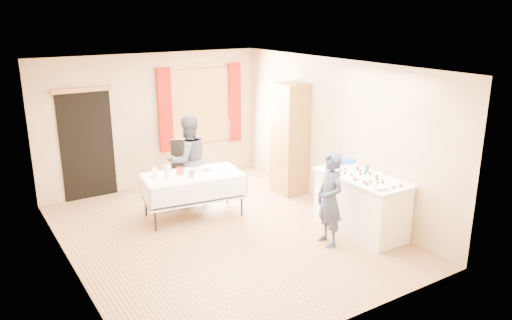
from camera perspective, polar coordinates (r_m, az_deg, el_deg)
floor at (r=7.94m, az=-3.77°, el=-8.44°), size 4.50×5.50×0.02m
ceiling at (r=7.23m, az=-4.18°, el=10.71°), size 4.50×5.50×0.02m
wall_back at (r=9.92m, az=-11.66°, el=4.39°), size 4.50×0.02×2.60m
wall_front at (r=5.35m, az=10.46°, el=-6.23°), size 4.50×0.02×2.60m
wall_left at (r=6.75m, az=-21.04°, el=-2.21°), size 0.02×5.50×2.60m
wall_right at (r=8.75m, az=9.15°, el=2.88°), size 0.02×5.50×2.60m
window_frame at (r=10.24m, az=-6.40°, el=6.15°), size 1.32×0.06×1.52m
window_pane at (r=10.22m, az=-6.37°, el=6.14°), size 1.20×0.02×1.40m
curtain_left at (r=9.88m, az=-10.35°, el=5.60°), size 0.28×0.06×1.65m
curtain_right at (r=10.55m, az=-2.46°, el=6.56°), size 0.28×0.06×1.65m
doorway at (r=9.60m, az=-18.73°, el=1.58°), size 0.95×0.04×2.00m
door_lintel at (r=9.37m, az=-19.27°, el=7.57°), size 1.05×0.06×0.08m
cabinet at (r=9.38m, az=3.90°, el=2.40°), size 0.50×0.60×2.10m
counter at (r=8.02m, az=11.90°, el=-4.92°), size 0.73×1.55×0.91m
party_table at (r=8.47m, az=-7.19°, el=-3.56°), size 1.74×1.06×0.75m
chair at (r=9.39m, az=-8.15°, el=-2.35°), size 0.57×0.57×1.08m
girl at (r=7.40m, az=8.44°, el=-4.48°), size 0.60×0.47×1.42m
woman at (r=8.97m, az=-7.73°, el=0.01°), size 0.80×0.64×1.61m
soda_can at (r=8.05m, az=12.56°, el=-0.96°), size 0.08×0.08×0.12m
mixing_bowl at (r=7.35m, az=13.96°, el=-3.06°), size 0.33×0.33×0.05m
foam_block at (r=8.20m, az=9.02°, el=-0.59°), size 0.16×0.12×0.08m
blue_basket at (r=8.46m, az=9.93°, el=-0.08°), size 0.35×0.29×0.08m
pitcher at (r=8.13m, az=-10.10°, el=-1.46°), size 0.13×0.13×0.22m
cup_red at (r=8.37m, az=-8.64°, el=-1.23°), size 0.19×0.19×0.11m
cup_rainbow at (r=8.20m, az=-7.34°, el=-1.60°), size 0.13×0.13×0.10m
small_bowl at (r=8.56m, az=-5.55°, el=-0.91°), size 0.24×0.24×0.06m
pastry_tray at (r=8.42m, az=-3.61°, el=-1.30°), size 0.34×0.30×0.02m
bottle at (r=8.34m, az=-11.52°, el=-1.22°), size 0.12×0.13×0.18m
cake_balls at (r=7.77m, az=12.34°, el=-1.91°), size 0.51×1.15×0.04m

